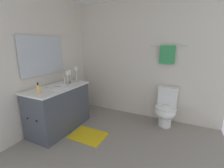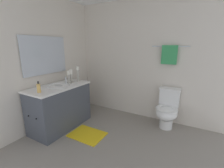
{
  "view_description": "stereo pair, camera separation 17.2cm",
  "coord_description": "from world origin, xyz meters",
  "px_view_note": "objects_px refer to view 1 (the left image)",
  "views": [
    {
      "loc": [
        0.8,
        -1.9,
        1.54
      ],
      "look_at": [
        -0.36,
        0.52,
        0.86
      ],
      "focal_mm": 24.39,
      "sensor_mm": 36.0,
      "label": 1
    },
    {
      "loc": [
        0.95,
        -1.82,
        1.54
      ],
      "look_at": [
        -0.36,
        0.52,
        0.86
      ],
      "focal_mm": 24.39,
      "sensor_mm": 36.0,
      "label": 2
    }
  ],
  "objects_px": {
    "toilet": "(166,108)",
    "bath_mat": "(88,135)",
    "vanity_cabinet": "(59,108)",
    "candle_holder_tall": "(76,74)",
    "candle_holder_mid": "(68,77)",
    "soap_bottle": "(38,89)",
    "candle_holder_short": "(70,76)",
    "towel_bar": "(168,46)",
    "sink_basin": "(58,89)",
    "mirror": "(43,56)",
    "towel_near_vanity": "(167,55)"
  },
  "relations": [
    {
      "from": "toilet",
      "to": "bath_mat",
      "type": "height_order",
      "value": "toilet"
    },
    {
      "from": "vanity_cabinet",
      "to": "candle_holder_tall",
      "type": "relative_size",
      "value": 3.81
    },
    {
      "from": "vanity_cabinet",
      "to": "candle_holder_mid",
      "type": "xyz_separation_m",
      "value": [
        0.03,
        0.25,
        0.54
      ]
    },
    {
      "from": "vanity_cabinet",
      "to": "soap_bottle",
      "type": "bearing_deg",
      "value": -82.44
    },
    {
      "from": "candle_holder_short",
      "to": "toilet",
      "type": "height_order",
      "value": "candle_holder_short"
    },
    {
      "from": "soap_bottle",
      "to": "candle_holder_mid",
      "type": "bearing_deg",
      "value": 92.54
    },
    {
      "from": "vanity_cabinet",
      "to": "towel_bar",
      "type": "xyz_separation_m",
      "value": [
        1.7,
        1.18,
        1.11
      ]
    },
    {
      "from": "candle_holder_tall",
      "to": "candle_holder_short",
      "type": "height_order",
      "value": "candle_holder_tall"
    },
    {
      "from": "toilet",
      "to": "towel_bar",
      "type": "distance_m",
      "value": 1.18
    },
    {
      "from": "candle_holder_mid",
      "to": "soap_bottle",
      "type": "xyz_separation_m",
      "value": [
        0.03,
        -0.69,
        -0.05
      ]
    },
    {
      "from": "candle_holder_short",
      "to": "sink_basin",
      "type": "bearing_deg",
      "value": -94.42
    },
    {
      "from": "candle_holder_short",
      "to": "candle_holder_mid",
      "type": "bearing_deg",
      "value": -86.83
    },
    {
      "from": "mirror",
      "to": "soap_bottle",
      "type": "xyz_separation_m",
      "value": [
        0.34,
        -0.44,
        -0.47
      ]
    },
    {
      "from": "vanity_cabinet",
      "to": "candle_holder_short",
      "type": "relative_size",
      "value": 4.39
    },
    {
      "from": "candle_holder_mid",
      "to": "towel_near_vanity",
      "type": "height_order",
      "value": "towel_near_vanity"
    },
    {
      "from": "candle_holder_mid",
      "to": "towel_near_vanity",
      "type": "bearing_deg",
      "value": 28.7
    },
    {
      "from": "towel_bar",
      "to": "candle_holder_mid",
      "type": "bearing_deg",
      "value": -150.83
    },
    {
      "from": "candle_holder_mid",
      "to": "soap_bottle",
      "type": "distance_m",
      "value": 0.69
    },
    {
      "from": "candle_holder_short",
      "to": "towel_bar",
      "type": "distance_m",
      "value": 1.97
    },
    {
      "from": "candle_holder_short",
      "to": "towel_near_vanity",
      "type": "xyz_separation_m",
      "value": [
        1.68,
        0.85,
        0.41
      ]
    },
    {
      "from": "mirror",
      "to": "candle_holder_tall",
      "type": "height_order",
      "value": "mirror"
    },
    {
      "from": "vanity_cabinet",
      "to": "bath_mat",
      "type": "bearing_deg",
      "value": 0.0
    },
    {
      "from": "candle_holder_tall",
      "to": "towel_bar",
      "type": "distance_m",
      "value": 1.87
    },
    {
      "from": "candle_holder_short",
      "to": "vanity_cabinet",
      "type": "bearing_deg",
      "value": -94.41
    },
    {
      "from": "towel_near_vanity",
      "to": "candle_holder_mid",
      "type": "bearing_deg",
      "value": -151.3
    },
    {
      "from": "mirror",
      "to": "sink_basin",
      "type": "bearing_deg",
      "value": 0.2
    },
    {
      "from": "mirror",
      "to": "candle_holder_short",
      "type": "relative_size",
      "value": 3.48
    },
    {
      "from": "towel_bar",
      "to": "candle_holder_tall",
      "type": "bearing_deg",
      "value": -156.18
    },
    {
      "from": "soap_bottle",
      "to": "vanity_cabinet",
      "type": "bearing_deg",
      "value": 97.56
    },
    {
      "from": "sink_basin",
      "to": "mirror",
      "type": "relative_size",
      "value": 0.44
    },
    {
      "from": "toilet",
      "to": "bath_mat",
      "type": "bearing_deg",
      "value": -140.45
    },
    {
      "from": "soap_bottle",
      "to": "towel_near_vanity",
      "type": "xyz_separation_m",
      "value": [
        1.64,
        1.6,
        0.48
      ]
    },
    {
      "from": "vanity_cabinet",
      "to": "bath_mat",
      "type": "height_order",
      "value": "vanity_cabinet"
    },
    {
      "from": "soap_bottle",
      "to": "towel_near_vanity",
      "type": "height_order",
      "value": "towel_near_vanity"
    },
    {
      "from": "mirror",
      "to": "candle_holder_mid",
      "type": "xyz_separation_m",
      "value": [
        0.31,
        0.25,
        -0.41
      ]
    },
    {
      "from": "candle_holder_mid",
      "to": "bath_mat",
      "type": "height_order",
      "value": "candle_holder_mid"
    },
    {
      "from": "toilet",
      "to": "towel_near_vanity",
      "type": "height_order",
      "value": "towel_near_vanity"
    },
    {
      "from": "vanity_cabinet",
      "to": "bath_mat",
      "type": "xyz_separation_m",
      "value": [
        0.62,
        0.0,
        -0.4
      ]
    },
    {
      "from": "candle_holder_tall",
      "to": "sink_basin",
      "type": "bearing_deg",
      "value": -98.43
    },
    {
      "from": "sink_basin",
      "to": "candle_holder_tall",
      "type": "xyz_separation_m",
      "value": [
        0.07,
        0.46,
        0.2
      ]
    },
    {
      "from": "mirror",
      "to": "toilet",
      "type": "height_order",
      "value": "mirror"
    },
    {
      "from": "sink_basin",
      "to": "mirror",
      "type": "height_order",
      "value": "mirror"
    },
    {
      "from": "vanity_cabinet",
      "to": "mirror",
      "type": "distance_m",
      "value": 0.99
    },
    {
      "from": "vanity_cabinet",
      "to": "towel_near_vanity",
      "type": "bearing_deg",
      "value": 34.36
    },
    {
      "from": "candle_holder_tall",
      "to": "bath_mat",
      "type": "height_order",
      "value": "candle_holder_tall"
    },
    {
      "from": "candle_holder_tall",
      "to": "towel_near_vanity",
      "type": "xyz_separation_m",
      "value": [
        1.63,
        0.7,
        0.39
      ]
    },
    {
      "from": "vanity_cabinet",
      "to": "toilet",
      "type": "relative_size",
      "value": 1.55
    },
    {
      "from": "candle_holder_short",
      "to": "soap_bottle",
      "type": "distance_m",
      "value": 0.76
    },
    {
      "from": "towel_near_vanity",
      "to": "soap_bottle",
      "type": "bearing_deg",
      "value": -135.74
    },
    {
      "from": "vanity_cabinet",
      "to": "sink_basin",
      "type": "xyz_separation_m",
      "value": [
        -0.0,
        0.0,
        0.37
      ]
    }
  ]
}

